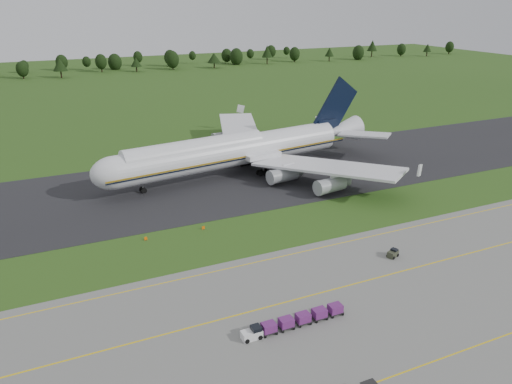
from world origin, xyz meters
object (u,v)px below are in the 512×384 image
utility_cart (393,254)px  edge_markers (175,233)px  aircraft (237,150)px  baggage_train (293,321)px

utility_cart → edge_markers: utility_cart is taller
aircraft → edge_markers: aircraft is taller
aircraft → edge_markers: (-23.09, -26.38, -5.65)m
aircraft → baggage_train: size_ratio=5.10×
baggage_train → utility_cart: baggage_train is taller
utility_cart → aircraft: bearing=98.3°
baggage_train → edge_markers: (-6.39, 32.54, -0.58)m
aircraft → baggage_train: aircraft is taller
baggage_train → edge_markers: baggage_train is taller
utility_cart → baggage_train: bearing=-158.0°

